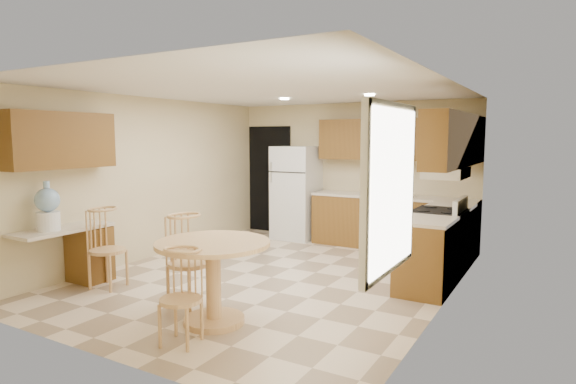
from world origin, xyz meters
The scene contains 30 objects.
floor centered at (0.00, 0.00, 0.00)m, with size 5.50×5.50×0.00m, color beige.
ceiling centered at (0.00, 0.00, 2.50)m, with size 4.50×5.50×0.02m, color white.
wall_back centered at (0.00, 2.75, 1.25)m, with size 4.50×0.02×2.50m, color beige.
wall_front centered at (0.00, -2.75, 1.25)m, with size 4.50×0.02×2.50m, color beige.
wall_left centered at (-2.25, 0.00, 1.25)m, with size 0.02×5.50×2.50m, color beige.
wall_right centered at (2.25, 0.00, 1.25)m, with size 0.02×5.50×2.50m, color beige.
doorway centered at (-1.75, 2.73, 1.05)m, with size 0.90×0.02×2.10m, color black.
base_cab_back centered at (0.88, 2.45, 0.43)m, with size 2.75×0.60×0.87m, color brown.
counter_back centered at (0.88, 2.45, 0.89)m, with size 2.75×0.63×0.04m, color beige.
base_cab_right_a centered at (1.95, 1.85, 0.43)m, with size 0.60×0.59×0.87m, color brown.
counter_right_a centered at (1.95, 1.85, 0.89)m, with size 0.63×0.59×0.04m, color beige.
base_cab_right_b centered at (1.95, 0.40, 0.43)m, with size 0.60×0.80×0.87m, color brown.
counter_right_b centered at (1.95, 0.40, 0.89)m, with size 0.63×0.80×0.04m, color beige.
upper_cab_back centered at (0.88, 2.58, 1.85)m, with size 2.75×0.33×0.70m, color brown.
upper_cab_right centered at (2.08, 1.21, 1.85)m, with size 0.33×2.42×0.70m, color brown.
upper_cab_left centered at (-2.08, -1.60, 1.85)m, with size 0.33×1.40×0.70m, color brown.
sink centered at (0.85, 2.45, 0.91)m, with size 0.78×0.44×0.01m, color silver.
range_hood centered at (2.00, 1.18, 1.42)m, with size 0.50×0.76×0.14m, color silver.
desk_pedestal centered at (-2.00, -1.32, 0.36)m, with size 0.48×0.42×0.72m, color brown.
desk_top centered at (-2.00, -1.70, 0.75)m, with size 0.50×1.20×0.04m, color beige.
window centered at (2.23, -1.85, 1.50)m, with size 0.06×1.12×1.30m.
can_light_a centered at (-0.50, 1.20, 2.48)m, with size 0.14×0.14×0.02m, color white.
can_light_b centered at (0.90, 1.20, 2.48)m, with size 0.14×0.14×0.02m, color white.
refrigerator centered at (-0.95, 2.40, 0.86)m, with size 0.76×0.74×1.72m.
stove centered at (1.92, 1.18, 0.47)m, with size 0.65×0.76×1.09m.
dining_table centered at (0.34, -1.66, 0.56)m, with size 1.15×1.15×0.85m.
chair_table_a centered at (-0.21, -1.51, 0.63)m, with size 0.45×0.59×1.03m.
chair_table_b centered at (0.39, -2.28, 0.53)m, with size 0.39×0.40×0.87m.
chair_desk centered at (-1.55, -1.49, 0.61)m, with size 0.44×0.57×1.00m.
water_crock centered at (-2.00, -1.87, 1.04)m, with size 0.29×0.29×0.60m.
Camera 1 is at (3.36, -5.38, 1.89)m, focal length 30.00 mm.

